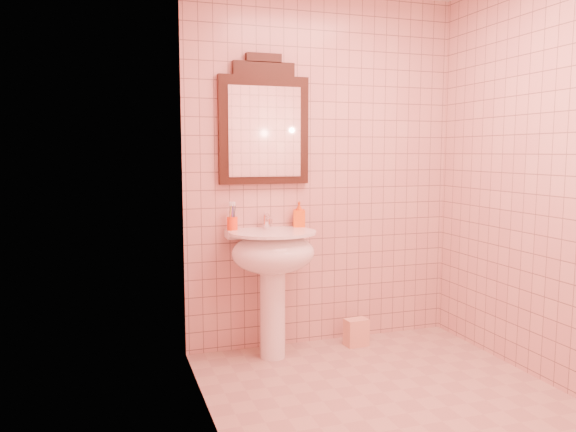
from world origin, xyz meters
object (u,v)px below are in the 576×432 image
object	(u,v)px
pedestal_sink	(273,261)
towel	(356,332)
toothbrush_cup	(232,223)
soap_dispenser	(299,214)
mirror	(264,124)

from	to	relation	value
pedestal_sink	towel	xyz separation A→B (m)	(0.64, 0.04, -0.56)
toothbrush_cup	soap_dispenser	size ratio (longest dim) A/B	0.93
mirror	towel	bearing A→B (deg)	-14.32
pedestal_sink	mirror	bearing A→B (deg)	90.00
pedestal_sink	mirror	world-z (taller)	mirror
mirror	toothbrush_cup	bearing A→B (deg)	-167.15
mirror	soap_dispenser	bearing A→B (deg)	-10.72
soap_dispenser	towel	xyz separation A→B (m)	(0.40, -0.12, -0.85)
mirror	towel	xyz separation A→B (m)	(0.64, -0.16, -1.47)
soap_dispenser	towel	distance (m)	0.95
towel	mirror	bearing A→B (deg)	165.68
pedestal_sink	soap_dispenser	bearing A→B (deg)	33.14
pedestal_sink	toothbrush_cup	distance (m)	0.38
pedestal_sink	towel	size ratio (longest dim) A/B	4.44
soap_dispenser	towel	size ratio (longest dim) A/B	0.92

